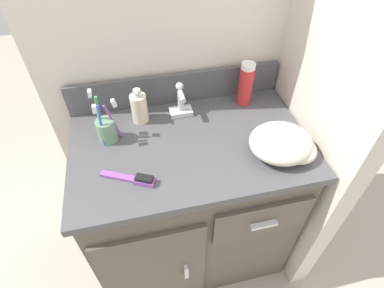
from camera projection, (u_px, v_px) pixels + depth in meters
ground_plane at (191, 245)px, 1.64m from camera, size 6.00×6.00×0.00m
wall_back at (171, 24)px, 1.09m from camera, size 1.04×0.08×2.20m
wall_right at (339, 50)px, 0.94m from camera, size 0.08×0.61×2.20m
vanity at (191, 203)px, 1.35m from camera, size 0.86×0.55×0.79m
backsplash at (176, 88)px, 1.21m from camera, size 0.86×0.02×0.13m
sink_faucet at (181, 104)px, 1.17m from camera, size 0.09×0.09×0.14m
toothbrush_cup at (106, 129)px, 1.06m from camera, size 0.09×0.08×0.20m
soap_dispenser at (139, 108)px, 1.13m from camera, size 0.06×0.07×0.15m
shaving_cream_can at (246, 84)px, 1.19m from camera, size 0.06×0.06×0.18m
hairbrush at (135, 179)px, 0.95m from camera, size 0.18×0.11×0.03m
hand_towel at (284, 144)px, 1.02m from camera, size 0.23×0.20×0.09m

